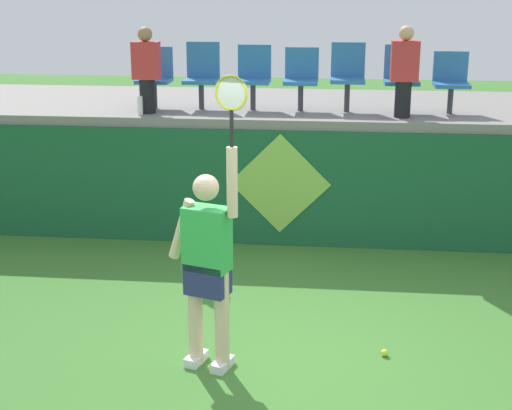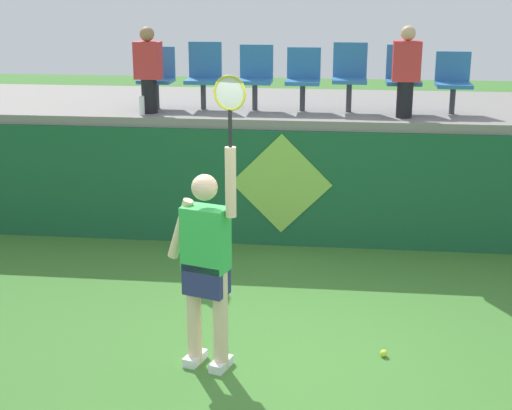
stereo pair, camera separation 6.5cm
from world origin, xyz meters
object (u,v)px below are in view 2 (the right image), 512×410
(tennis_ball, at_px, (384,353))
(stadium_chair_3, at_px, (303,76))
(spectator_1, at_px, (148,69))
(stadium_chair_6, at_px, (453,79))
(tennis_player, at_px, (207,261))
(stadium_chair_0, at_px, (157,75))
(stadium_chair_5, at_px, (403,75))
(stadium_chair_4, at_px, (350,74))
(spectator_0, at_px, (406,70))
(water_bottle, at_px, (142,106))
(stadium_chair_1, at_px, (204,73))
(stadium_chair_2, at_px, (256,74))

(tennis_ball, distance_m, stadium_chair_3, 4.34)
(stadium_chair_3, xyz_separation_m, spectator_1, (-1.95, -0.45, 0.12))
(stadium_chair_6, bearing_deg, tennis_player, -121.45)
(stadium_chair_0, distance_m, stadium_chair_5, 3.24)
(stadium_chair_4, relative_size, spectator_0, 0.78)
(tennis_ball, distance_m, stadium_chair_5, 4.26)
(stadium_chair_5, relative_size, stadium_chair_6, 1.10)
(stadium_chair_5, bearing_deg, stadium_chair_6, -0.50)
(tennis_ball, height_order, stadium_chair_0, stadium_chair_0)
(water_bottle, bearing_deg, stadium_chair_1, 41.49)
(stadium_chair_3, bearing_deg, stadium_chair_4, 0.36)
(stadium_chair_2, bearing_deg, stadium_chair_3, -0.29)
(water_bottle, bearing_deg, tennis_ball, -46.22)
(tennis_player, bearing_deg, stadium_chair_3, 82.07)
(stadium_chair_1, relative_size, stadium_chair_4, 0.99)
(tennis_ball, distance_m, spectator_1, 4.88)
(stadium_chair_3, bearing_deg, water_bottle, -163.18)
(stadium_chair_6, bearing_deg, stadium_chair_5, 179.50)
(spectator_0, bearing_deg, spectator_1, -179.32)
(tennis_ball, bearing_deg, spectator_1, 131.79)
(stadium_chair_6, height_order, spectator_1, spectator_1)
(tennis_ball, xyz_separation_m, stadium_chair_1, (-2.29, 3.73, 2.03))
(stadium_chair_4, bearing_deg, spectator_1, -169.87)
(stadium_chair_5, xyz_separation_m, stadium_chair_6, (0.63, -0.01, -0.04))
(stadium_chair_6, bearing_deg, stadium_chair_1, 179.83)
(stadium_chair_4, distance_m, stadium_chair_5, 0.69)
(stadium_chair_0, height_order, stadium_chair_5, stadium_chair_5)
(tennis_ball, relative_size, stadium_chair_0, 0.08)
(water_bottle, xyz_separation_m, stadium_chair_4, (2.61, 0.61, 0.37))
(tennis_player, xyz_separation_m, spectator_1, (-1.38, 3.61, 1.18))
(stadium_chair_3, height_order, stadium_chair_5, stadium_chair_5)
(stadium_chair_5, bearing_deg, stadium_chair_1, 179.91)
(stadium_chair_4, xyz_separation_m, stadium_chair_5, (0.69, -0.00, -0.01))
(water_bottle, xyz_separation_m, stadium_chair_5, (3.30, 0.61, 0.35))
(stadium_chair_4, height_order, stadium_chair_6, stadium_chair_4)
(spectator_1, bearing_deg, stadium_chair_1, 35.92)
(stadium_chair_3, bearing_deg, stadium_chair_0, 179.98)
(tennis_player, xyz_separation_m, stadium_chair_6, (2.48, 4.06, 1.05))
(stadium_chair_4, bearing_deg, spectator_0, -31.26)
(stadium_chair_1, bearing_deg, stadium_chair_5, -0.09)
(spectator_1, bearing_deg, stadium_chair_6, 6.63)
(spectator_0, bearing_deg, stadium_chair_3, 162.22)
(stadium_chair_3, xyz_separation_m, stadium_chair_4, (0.60, 0.00, 0.04))
(tennis_player, bearing_deg, stadium_chair_1, 100.42)
(stadium_chair_2, xyz_separation_m, stadium_chair_4, (1.23, 0.00, 0.03))
(stadium_chair_0, distance_m, stadium_chair_4, 2.55)
(stadium_chair_2, distance_m, stadium_chair_3, 0.63)
(tennis_ball, relative_size, spectator_0, 0.06)
(tennis_ball, height_order, stadium_chair_6, stadium_chair_6)
(stadium_chair_3, xyz_separation_m, stadium_chair_6, (1.92, -0.00, -0.02))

